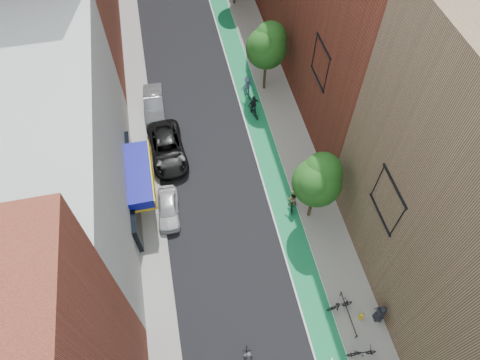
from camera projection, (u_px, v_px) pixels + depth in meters
bike_lane at (243, 77)px, 40.90m from camera, size 2.00×68.00×0.01m
sidewalk_left at (137, 92)px, 39.65m from camera, size 2.00×68.00×0.15m
sidewalk_right at (268, 73)px, 41.14m from camera, size 3.00×68.00×0.15m
building_left_white at (55, 162)px, 27.46m from camera, size 8.00×20.00×12.00m
tree_near at (318, 180)px, 28.31m from camera, size 3.40×3.36×6.42m
tree_mid at (267, 45)px, 35.99m from camera, size 3.55×3.53×6.74m
parked_car_white at (168, 208)px, 31.68m from camera, size 1.82×4.00×1.33m
parked_car_black at (167, 148)px, 34.78m from camera, size 3.07×6.08×1.65m
parked_car_silver at (154, 104)px, 37.74m from camera, size 1.84×4.80×1.56m
cyclist_lead at (248, 360)px, 25.60m from camera, size 0.86×1.94×1.97m
cyclist_lane_near at (292, 200)px, 31.80m from camera, size 0.97×1.68×2.10m
cyclist_lane_mid at (254, 108)px, 37.33m from camera, size 1.16×1.67×2.19m
cyclist_lane_far at (247, 88)px, 38.57m from camera, size 1.34×1.60×2.21m
parked_bike_mid at (340, 305)px, 27.46m from camera, size 1.87×0.66×1.10m
parked_bike_far at (362, 353)px, 25.85m from camera, size 1.91×0.81×0.98m
pedestrian at (380, 313)px, 26.80m from camera, size 0.60×0.90×1.83m
fire_hydrant at (361, 316)px, 27.19m from camera, size 0.27×0.27×0.78m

